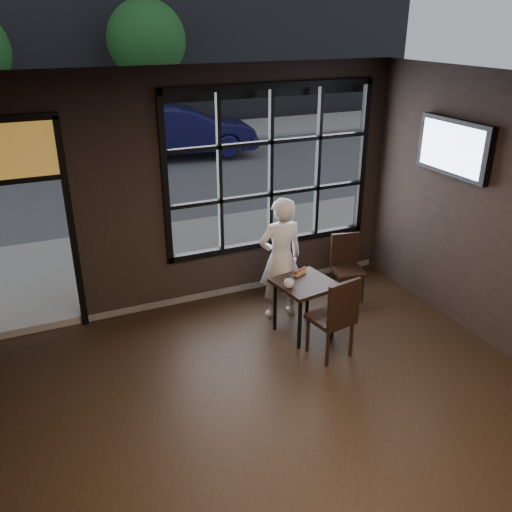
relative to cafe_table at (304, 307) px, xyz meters
name	(u,v)px	position (x,y,z in m)	size (l,w,h in m)	color
floor	(315,474)	(-1.02, -2.12, -0.37)	(6.00, 7.00, 0.02)	black
ceiling	(337,101)	(-1.02, -2.12, 2.85)	(6.00, 7.00, 0.02)	black
window_frame	(271,169)	(0.18, 1.38, 1.44)	(3.06, 0.12, 2.28)	black
stained_transom	(3,151)	(-3.12, 1.38, 1.99)	(1.20, 0.06, 0.70)	orange
street_asphalt	(56,106)	(-1.02, 21.88, -0.38)	(60.00, 41.00, 0.04)	#545456
cafe_table	(304,307)	(0.00, 0.00, 0.00)	(0.67, 0.67, 0.73)	black
chair_near	(331,316)	(0.05, -0.54, 0.16)	(0.45, 0.45, 1.04)	black
chair_window	(348,269)	(1.00, 0.55, 0.11)	(0.41, 0.41, 0.94)	black
man	(281,259)	(-0.07, 0.53, 0.47)	(0.61, 0.40, 1.66)	silver
hotdog	(300,272)	(0.05, 0.22, 0.39)	(0.20, 0.08, 0.06)	tan
cup	(289,284)	(-0.25, -0.05, 0.41)	(0.12, 0.12, 0.10)	silver
tv	(454,148)	(1.91, -0.18, 1.89)	(0.13, 1.18, 0.69)	black
navy_car	(182,131)	(1.35, 9.69, 0.42)	(1.45, 4.15, 1.37)	#100F39
maroon_car	(10,140)	(-3.10, 10.14, 0.45)	(1.69, 4.20, 1.43)	#541422
tree_right	(146,40)	(1.40, 13.31, 2.67)	(2.52, 2.52, 4.31)	#332114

